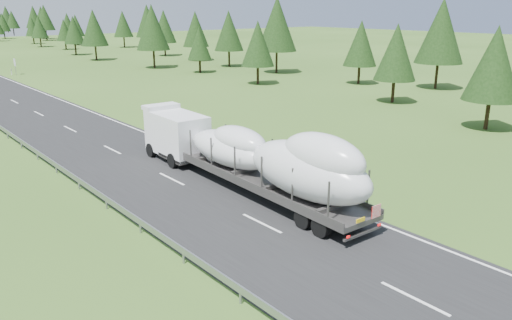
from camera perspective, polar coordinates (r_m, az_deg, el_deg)
ground at (r=20.66m, az=17.63°, el=-14.88°), size 400.00×400.00×0.00m
highway_sign at (r=92.15m, az=-25.85°, el=9.89°), size 0.08×0.90×2.60m
tree_line_right at (r=127.47m, az=-14.53°, el=14.81°), size 26.67×323.30×12.48m
boat_truck at (r=29.37m, az=-0.38°, el=0.70°), size 3.41×20.33×4.72m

